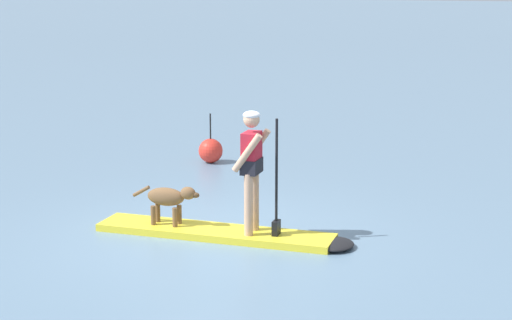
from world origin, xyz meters
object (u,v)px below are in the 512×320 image
at_px(paddleboard, 230,234).
at_px(dog, 169,198).
at_px(marker_buoy, 211,151).
at_px(person_paddler, 253,163).

xyz_separation_m(paddleboard, dog, (-0.87, -0.27, 0.43)).
bearing_deg(marker_buoy, dog, -59.05).
distance_m(paddleboard, dog, 1.01).
xyz_separation_m(paddleboard, marker_buoy, (-3.20, 3.63, 0.19)).
relative_size(person_paddler, marker_buoy, 1.72).
bearing_deg(dog, person_paddler, 17.19).
height_order(person_paddler, dog, person_paddler).
distance_m(paddleboard, person_paddler, 1.08).
relative_size(person_paddler, dog, 1.69).
bearing_deg(marker_buoy, person_paddler, -45.13).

